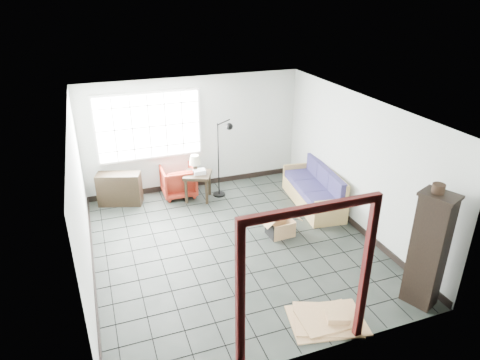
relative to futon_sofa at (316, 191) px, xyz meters
name	(u,v)px	position (x,y,z in m)	size (l,w,h in m)	color
ground	(234,245)	(-2.21, -0.93, -0.31)	(5.50, 5.50, 0.00)	black
room_shell	(233,161)	(-2.21, -0.90, 1.37)	(5.02, 5.52, 2.61)	#B9C0B8
window_panel	(149,126)	(-3.21, 1.77, 1.29)	(2.32, 0.08, 1.52)	silver
doorway_trim	(308,266)	(-2.21, -3.63, 1.07)	(1.80, 0.08, 2.20)	#3D0E0D
futon_sofa	(316,191)	(0.00, 0.00, 0.00)	(0.94, 2.01, 0.86)	tan
armchair	(178,180)	(-2.71, 1.47, 0.07)	(0.73, 0.69, 0.75)	maroon
side_table	(198,178)	(-2.34, 1.13, 0.20)	(0.75, 0.75, 0.62)	black
table_lamp	(195,161)	(-2.37, 1.20, 0.59)	(0.32, 0.32, 0.40)	black
projector	(199,172)	(-2.30, 1.10, 0.36)	(0.27, 0.22, 0.09)	silver
floor_lamp	(224,156)	(-1.75, 1.05, 0.66)	(0.48, 0.47, 1.83)	black
console_shelf	(120,189)	(-4.00, 1.47, 0.05)	(0.99, 0.63, 0.72)	black
tall_shelf	(429,250)	(-0.06, -3.33, 0.62)	(0.55, 0.61, 1.83)	black
pot	(438,188)	(-0.08, -3.28, 1.58)	(0.23, 0.23, 0.13)	black
open_box	(280,227)	(-1.25, -0.88, -0.15)	(0.79, 0.42, 0.43)	#A1774D
cardboard_pile	(328,319)	(-1.58, -3.25, -0.27)	(1.20, 1.00, 0.16)	#A1774D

